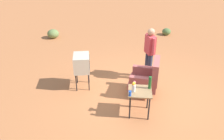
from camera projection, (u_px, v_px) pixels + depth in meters
ground_plane at (140, 91)px, 6.39m from camera, size 60.00×60.00×0.00m
armchair at (147, 78)px, 6.06m from camera, size 0.87×0.88×1.06m
side_table at (140, 94)px, 5.24m from camera, size 0.56×0.56×0.67m
tv_on_stand at (82, 63)px, 6.23m from camera, size 0.67×0.55×1.03m
person_standing at (150, 51)px, 6.62m from camera, size 0.54×0.33×1.64m
soda_can_blue at (130, 93)px, 4.99m from camera, size 0.07×0.07×0.12m
bottle_wine_green at (150, 83)px, 5.22m from camera, size 0.07×0.07×0.32m
flower_vase at (134, 86)px, 5.10m from camera, size 0.14×0.10×0.27m
shrub_near at (53, 34)px, 10.24m from camera, size 0.53×0.53×0.41m
shrub_mid at (166, 32)px, 10.65m from camera, size 0.42×0.42×0.32m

